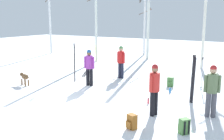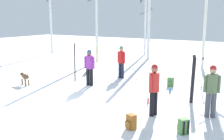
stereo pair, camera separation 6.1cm
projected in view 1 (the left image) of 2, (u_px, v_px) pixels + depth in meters
ground_plane at (66, 104)px, 10.07m from camera, size 60.00×60.00×0.00m
person_0 at (212, 88)px, 8.56m from camera, size 0.50×0.34×1.72m
person_1 at (154, 86)px, 8.72m from camera, size 0.34×0.51×1.72m
person_2 at (89, 65)px, 12.57m from camera, size 0.51×0.34×1.72m
person_3 at (121, 60)px, 14.12m from camera, size 0.51×0.34×1.72m
dog at (24, 77)px, 12.79m from camera, size 0.87×0.39×0.57m
ski_pair_planted_0 at (193, 79)px, 10.00m from camera, size 0.17×0.02×1.84m
ski_pair_planted_1 at (96, 63)px, 13.64m from camera, size 0.16×0.21×1.84m
ski_pair_planted_2 at (75, 63)px, 13.38m from camera, size 0.08×0.18×1.94m
ski_pair_lying_0 at (85, 73)px, 15.47m from camera, size 0.94×1.60×0.05m
ski_poles_0 at (202, 72)px, 12.00m from camera, size 0.07×0.21×1.44m
backpack_0 at (132, 122)px, 7.77m from camera, size 0.32×0.34×0.44m
backpack_1 at (170, 82)px, 12.54m from camera, size 0.26×0.29×0.44m
backpack_2 at (184, 126)px, 7.45m from camera, size 0.34×0.34×0.44m
water_bottle_0 at (170, 90)px, 11.56m from camera, size 0.08×0.08×0.22m
water_bottle_1 at (148, 101)px, 10.07m from camera, size 0.06×0.06×0.22m
birch_tree_0 at (49, 8)px, 23.44m from camera, size 1.38×1.60×7.74m
birch_tree_1 at (96, 11)px, 19.07m from camera, size 1.60×1.36×6.95m
birch_tree_2 at (145, 17)px, 22.65m from camera, size 1.18×1.22×6.17m
birch_tree_3 at (148, 8)px, 20.19m from camera, size 1.30×1.61×7.46m
birch_tree_4 at (206, 4)px, 16.29m from camera, size 1.15×1.16×7.60m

